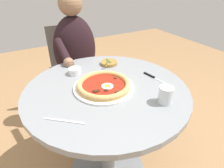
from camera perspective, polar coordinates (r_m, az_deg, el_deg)
dining_table at (r=1.13m, az=-1.57°, el=-9.28°), size 0.88×0.88×0.73m
pizza_on_plate at (r=1.00m, az=-2.51°, el=-0.37°), size 0.33×0.33×0.04m
water_glass at (r=0.92m, az=15.90°, el=-3.54°), size 0.07×0.07×0.08m
steak_knife at (r=1.13m, az=12.56°, el=1.98°), size 0.05×0.22×0.01m
ramekin_capers at (r=1.17m, az=-11.23°, el=3.94°), size 0.08×0.08×0.04m
olive_pan at (r=1.27m, az=-0.95°, el=6.47°), size 0.11×0.12×0.04m
fork_utensil at (r=0.83m, az=-14.35°, el=-10.75°), size 0.14×0.12×0.00m
diner_person at (r=1.68m, az=-10.47°, el=3.52°), size 0.36×0.49×1.16m
cafe_chair_diner at (r=1.80m, az=-11.70°, el=6.07°), size 0.45×0.45×0.87m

